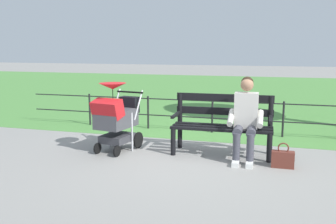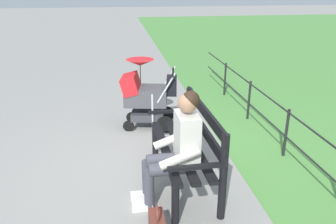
# 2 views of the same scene
# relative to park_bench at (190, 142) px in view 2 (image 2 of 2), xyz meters

# --- Properties ---
(ground_plane) EXTENTS (60.00, 60.00, 0.00)m
(ground_plane) POSITION_rel_park_bench_xyz_m (0.41, 0.12, -0.53)
(ground_plane) COLOR gray
(park_bench) EXTENTS (1.61, 0.63, 0.96)m
(park_bench) POSITION_rel_park_bench_xyz_m (0.00, 0.00, 0.00)
(park_bench) COLOR black
(park_bench) RESTS_ON ground
(person_on_bench) EXTENTS (0.54, 0.74, 1.28)m
(person_on_bench) POSITION_rel_park_bench_xyz_m (-0.38, 0.22, 0.15)
(person_on_bench) COLOR #42424C
(person_on_bench) RESTS_ON ground
(stroller) EXTENTS (0.64, 0.95, 1.15)m
(stroller) POSITION_rel_park_bench_xyz_m (1.72, 0.37, 0.07)
(stroller) COLOR black
(stroller) RESTS_ON ground
(park_fence) EXTENTS (8.28, 0.04, 0.70)m
(park_fence) POSITION_rel_park_bench_xyz_m (0.12, -1.44, -0.10)
(park_fence) COLOR black
(park_fence) RESTS_ON ground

